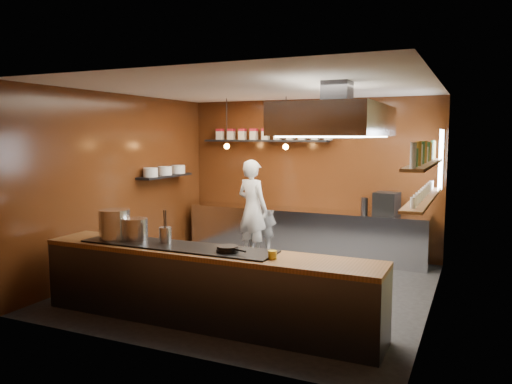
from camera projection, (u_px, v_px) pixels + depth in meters
The scene contains 26 objects.
floor at pixel (258, 287), 7.63m from camera, with size 5.00×5.00×0.00m, color black.
back_wall at pixel (310, 177), 9.73m from camera, with size 5.00×5.00×0.00m, color #381A0A.
left_wall at pixel (124, 183), 8.48m from camera, with size 5.00×5.00×0.00m, color #381A0A.
right_wall at pixel (434, 198), 6.44m from camera, with size 5.00×5.00×0.00m, color brown.
ceiling at pixel (258, 88), 7.29m from camera, with size 5.00×5.00×0.00m, color silver.
window_pane at pixel (441, 161), 7.96m from camera, with size 1.00×1.00×0.00m, color white.
prep_counter at pixel (304, 233), 9.54m from camera, with size 4.60×0.65×0.90m, color silver.
pass_counter at pixel (204, 286), 6.13m from camera, with size 4.40×0.72×0.94m.
tin_shelf at pixel (265, 141), 9.89m from camera, with size 2.60×0.26×0.04m, color black.
plate_shelf at pixel (165, 176), 9.31m from camera, with size 0.30×1.40×0.04m, color black.
bottle_shelf_upper at pixel (425, 164), 6.73m from camera, with size 0.26×2.80×0.04m, color #906039.
bottle_shelf_lower at pixel (423, 199), 6.78m from camera, with size 0.26×2.80×0.04m, color #906039.
extractor_hood at pixel (337, 120), 6.45m from camera, with size 1.20×2.00×0.72m.
pendant_left at pixel (227, 144), 9.50m from camera, with size 0.10×0.10×0.95m.
pendant_right at pixel (286, 144), 9.01m from camera, with size 0.10×0.10×0.95m.
storage_tins at pixel (272, 134), 9.81m from camera, with size 2.43×0.13×0.22m.
plate_stacks at pixel (165, 171), 9.30m from camera, with size 0.26×1.16×0.16m.
bottles at pixel (425, 154), 6.71m from camera, with size 0.06×2.66×0.24m.
wine_glasses at pixel (424, 192), 6.77m from camera, with size 0.07×2.37×0.13m.
stockpot_large at pixel (115, 224), 6.59m from camera, with size 0.40×0.40×0.39m, color #B3B6BB.
stockpot_small at pixel (136, 229), 6.55m from camera, with size 0.30×0.30×0.28m, color #B4B6BB.
utensil_crock at pixel (165, 235), 6.38m from camera, with size 0.16×0.16×0.20m, color silver.
frying_pan at pixel (228, 249), 5.89m from camera, with size 0.43×0.27×0.07m.
butter_jar at pixel (272, 255), 5.63m from camera, with size 0.10×0.10×0.09m, color yellow.
espresso_machine at pixel (387, 204), 8.87m from camera, with size 0.40×0.38×0.40m, color black.
chef at pixel (252, 209), 9.41m from camera, with size 0.68×0.44×1.86m, color silver.
Camera 1 is at (3.02, -6.77, 2.31)m, focal length 35.00 mm.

